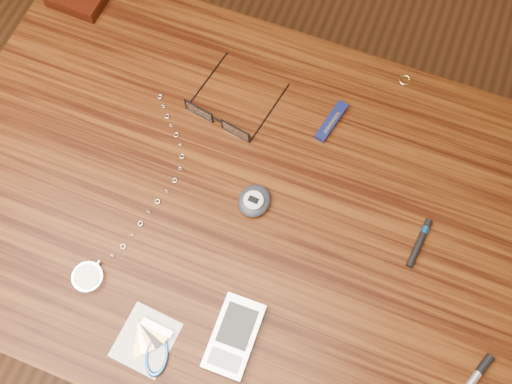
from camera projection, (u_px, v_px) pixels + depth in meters
ground at (243, 292)px, 1.63m from camera, size 3.80×3.80×0.00m
desk at (235, 219)px, 1.03m from camera, size 1.00×0.70×0.75m
eyeglasses at (220, 118)px, 0.97m from camera, size 0.15×0.16×0.03m
gold_ring at (405, 80)px, 1.01m from camera, size 0.03×0.03×0.00m
pocket_watch at (93, 270)px, 0.88m from camera, size 0.10×0.36×0.02m
pda_phone at (234, 336)px, 0.84m from camera, size 0.06×0.12×0.02m
pedometer at (254, 201)px, 0.92m from camera, size 0.05×0.06×0.02m
notepad_keys at (152, 346)px, 0.84m from camera, size 0.10×0.09×0.01m
pocket_knife at (332, 121)px, 0.98m from camera, size 0.04×0.09×0.01m
black_blue_pen at (420, 241)px, 0.90m from camera, size 0.02×0.09×0.01m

